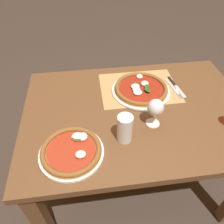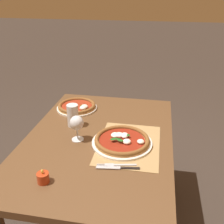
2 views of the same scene
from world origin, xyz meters
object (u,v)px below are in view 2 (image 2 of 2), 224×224
object	(u,v)px
pizza_near	(122,141)
votive_candle	(43,178)
wine_glass	(77,124)
fork	(116,165)
pint_glass	(73,116)
pizza_far	(77,106)
knife	(118,168)

from	to	relation	value
pizza_near	votive_candle	bearing A→B (deg)	141.14
wine_glass	votive_candle	bearing A→B (deg)	173.02
pizza_near	fork	world-z (taller)	pizza_near
votive_candle	fork	bearing A→B (deg)	-60.11
pizza_near	votive_candle	world-z (taller)	votive_candle
pint_glass	fork	size ratio (longest dim) A/B	0.73
pizza_far	knife	bearing A→B (deg)	-147.48
pizza_far	wine_glass	distance (m)	0.44
wine_glass	pint_glass	bearing A→B (deg)	25.78
wine_glass	fork	bearing A→B (deg)	-127.65
wine_glass	fork	world-z (taller)	wine_glass
pizza_near	votive_candle	distance (m)	0.49
pizza_far	wine_glass	xyz separation A→B (m)	(-0.41, -0.13, 0.09)
pint_glass	fork	world-z (taller)	pint_glass
fork	votive_candle	world-z (taller)	votive_candle
pizza_far	wine_glass	size ratio (longest dim) A/B	1.88
wine_glass	fork	size ratio (longest dim) A/B	0.78
votive_candle	knife	bearing A→B (deg)	-63.90
knife	pizza_near	bearing A→B (deg)	2.97
knife	votive_candle	distance (m)	0.36
wine_glass	knife	bearing A→B (deg)	-129.27
pizza_near	wine_glass	size ratio (longest dim) A/B	2.21
wine_glass	pint_glass	distance (m)	0.18
wine_glass	knife	distance (m)	0.37
pizza_far	pint_glass	xyz separation A→B (m)	(-0.25, -0.05, 0.05)
pizza_far	pint_glass	world-z (taller)	pint_glass
pint_glass	pizza_far	bearing A→B (deg)	11.75
wine_glass	pint_glass	world-z (taller)	wine_glass
wine_glass	votive_candle	size ratio (longest dim) A/B	2.15
wine_glass	knife	size ratio (longest dim) A/B	0.72
pizza_near	fork	bearing A→B (deg)	-179.75
knife	votive_candle	world-z (taller)	votive_candle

